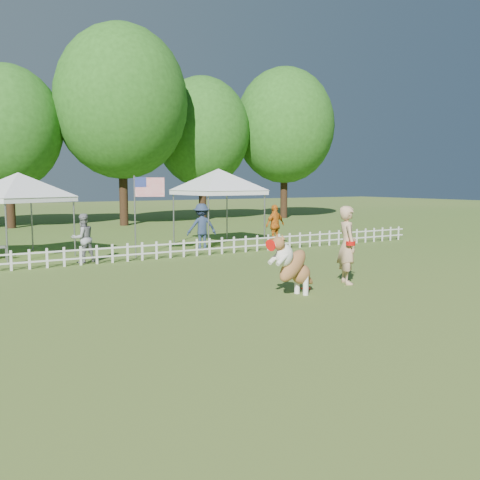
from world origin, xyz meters
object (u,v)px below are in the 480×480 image
(canopy_tent_right, at_px, (218,208))
(handler, at_px, (347,245))
(canopy_tent_left, at_px, (20,216))
(spectator_a, at_px, (83,238))
(spectator_b, at_px, (202,227))
(dog, at_px, (293,265))
(frisbee_on_turf, at_px, (306,288))
(spectator_c, at_px, (275,225))
(flag_pole, at_px, (135,217))

(canopy_tent_right, bearing_deg, handler, -103.24)
(handler, bearing_deg, canopy_tent_left, 57.66)
(handler, relative_size, spectator_a, 1.26)
(canopy_tent_left, relative_size, spectator_b, 1.61)
(handler, xyz_separation_m, canopy_tent_left, (-6.22, 9.40, 0.43))
(dog, distance_m, frisbee_on_turf, 1.16)
(spectator_c, bearing_deg, canopy_tent_left, -20.39)
(canopy_tent_right, height_order, flag_pole, canopy_tent_right)
(frisbee_on_turf, bearing_deg, spectator_c, 59.77)
(canopy_tent_left, height_order, flag_pole, canopy_tent_left)
(spectator_c, bearing_deg, flag_pole, -5.70)
(canopy_tent_left, height_order, spectator_c, canopy_tent_left)
(canopy_tent_right, xyz_separation_m, spectator_b, (-1.43, -1.26, -0.64))
(handler, height_order, dog, handler)
(flag_pole, xyz_separation_m, spectator_b, (2.90, 0.74, -0.51))
(canopy_tent_left, distance_m, spectator_a, 2.88)
(dog, xyz_separation_m, spectator_c, (5.23, 8.17, 0.13))
(flag_pole, height_order, spectator_c, flag_pole)
(canopy_tent_left, relative_size, spectator_a, 1.80)
(dog, distance_m, spectator_b, 8.72)
(frisbee_on_turf, distance_m, canopy_tent_right, 9.72)
(frisbee_on_turf, relative_size, spectator_c, 0.15)
(dog, bearing_deg, frisbee_on_turf, 20.17)
(dog, height_order, spectator_b, spectator_b)
(canopy_tent_right, relative_size, spectator_a, 1.94)
(handler, bearing_deg, spectator_b, 24.31)
(canopy_tent_left, height_order, spectator_a, canopy_tent_left)
(flag_pole, xyz_separation_m, spectator_a, (-1.82, -0.21, -0.61))
(handler, xyz_separation_m, spectator_a, (-4.75, 7.00, -0.20))
(frisbee_on_turf, bearing_deg, canopy_tent_left, 117.63)
(dog, height_order, spectator_c, spectator_c)
(canopy_tent_left, distance_m, flag_pole, 3.95)
(spectator_b, bearing_deg, flag_pole, 25.79)
(dog, xyz_separation_m, spectator_a, (-2.68, 7.51, 0.08))
(handler, distance_m, canopy_tent_right, 9.34)
(dog, height_order, canopy_tent_left, canopy_tent_left)
(dog, relative_size, spectator_b, 0.80)
(handler, distance_m, dog, 2.16)
(dog, relative_size, canopy_tent_left, 0.50)
(canopy_tent_right, height_order, spectator_c, canopy_tent_right)
(canopy_tent_right, xyz_separation_m, flag_pole, (-4.34, -2.01, -0.13))
(dog, relative_size, spectator_c, 0.85)
(frisbee_on_turf, height_order, spectator_a, spectator_a)
(canopy_tent_right, bearing_deg, flag_pole, -159.71)
(spectator_a, relative_size, spectator_b, 0.89)
(spectator_c, bearing_deg, dog, 47.51)
(spectator_a, bearing_deg, handler, 110.80)
(flag_pole, bearing_deg, handler, -47.40)
(flag_pole, distance_m, spectator_a, 1.93)
(dog, bearing_deg, spectator_b, 62.79)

